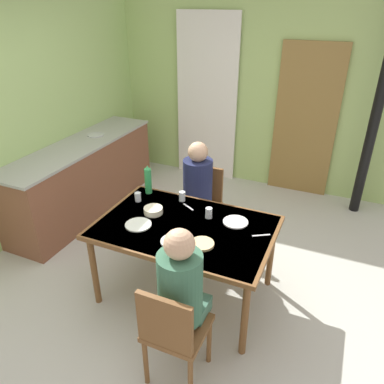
{
  "coord_description": "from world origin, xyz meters",
  "views": [
    {
      "loc": [
        1.26,
        -2.43,
        2.46
      ],
      "look_at": [
        0.15,
        0.1,
        0.99
      ],
      "focal_mm": 34.51,
      "sensor_mm": 36.0,
      "label": 1
    }
  ],
  "objects_px": {
    "chair_near_diner": "(173,331)",
    "serving_bowl_center": "(153,210)",
    "person_far_diner": "(197,183)",
    "water_bottle_green_near": "(148,180)",
    "chair_far_diner": "(202,202)",
    "dining_table": "(185,232)",
    "kitchen_counter": "(84,177)",
    "person_near_diner": "(181,285)"
  },
  "relations": [
    {
      "from": "dining_table",
      "to": "person_near_diner",
      "type": "relative_size",
      "value": 1.94
    },
    {
      "from": "serving_bowl_center",
      "to": "person_far_diner",
      "type": "bearing_deg",
      "value": 76.23
    },
    {
      "from": "dining_table",
      "to": "serving_bowl_center",
      "type": "relative_size",
      "value": 8.8
    },
    {
      "from": "chair_far_diner",
      "to": "person_far_diner",
      "type": "distance_m",
      "value": 0.31
    },
    {
      "from": "person_near_diner",
      "to": "person_far_diner",
      "type": "relative_size",
      "value": 1.0
    },
    {
      "from": "chair_far_diner",
      "to": "serving_bowl_center",
      "type": "height_order",
      "value": "chair_far_diner"
    },
    {
      "from": "chair_near_diner",
      "to": "person_far_diner",
      "type": "bearing_deg",
      "value": 107.37
    },
    {
      "from": "kitchen_counter",
      "to": "serving_bowl_center",
      "type": "xyz_separation_m",
      "value": [
        1.48,
        -0.83,
        0.32
      ]
    },
    {
      "from": "chair_far_diner",
      "to": "person_far_diner",
      "type": "xyz_separation_m",
      "value": [
        -0.0,
        -0.14,
        0.28
      ]
    },
    {
      "from": "chair_far_diner",
      "to": "serving_bowl_center",
      "type": "distance_m",
      "value": 0.84
    },
    {
      "from": "water_bottle_green_near",
      "to": "chair_far_diner",
      "type": "bearing_deg",
      "value": 49.26
    },
    {
      "from": "kitchen_counter",
      "to": "dining_table",
      "type": "distance_m",
      "value": 2.05
    },
    {
      "from": "chair_near_diner",
      "to": "person_far_diner",
      "type": "height_order",
      "value": "person_far_diner"
    },
    {
      "from": "person_near_diner",
      "to": "serving_bowl_center",
      "type": "distance_m",
      "value": 1.01
    },
    {
      "from": "dining_table",
      "to": "water_bottle_green_near",
      "type": "xyz_separation_m",
      "value": [
        -0.58,
        0.4,
        0.2
      ]
    },
    {
      "from": "chair_far_diner",
      "to": "water_bottle_green_near",
      "type": "bearing_deg",
      "value": 49.26
    },
    {
      "from": "chair_near_diner",
      "to": "serving_bowl_center",
      "type": "xyz_separation_m",
      "value": [
        -0.64,
        0.92,
        0.27
      ]
    },
    {
      "from": "water_bottle_green_near",
      "to": "person_near_diner",
      "type": "bearing_deg",
      "value": -51.68
    },
    {
      "from": "kitchen_counter",
      "to": "dining_table",
      "type": "xyz_separation_m",
      "value": [
        1.82,
        -0.9,
        0.23
      ]
    },
    {
      "from": "chair_far_diner",
      "to": "chair_near_diner",
      "type": "bearing_deg",
      "value": 106.05
    },
    {
      "from": "dining_table",
      "to": "chair_near_diner",
      "type": "bearing_deg",
      "value": -70.56
    },
    {
      "from": "kitchen_counter",
      "to": "serving_bowl_center",
      "type": "distance_m",
      "value": 1.73
    },
    {
      "from": "person_far_diner",
      "to": "water_bottle_green_near",
      "type": "height_order",
      "value": "person_far_diner"
    },
    {
      "from": "kitchen_counter",
      "to": "dining_table",
      "type": "relative_size",
      "value": 1.54
    },
    {
      "from": "person_near_diner",
      "to": "person_far_diner",
      "type": "bearing_deg",
      "value": 108.92
    },
    {
      "from": "dining_table",
      "to": "person_far_diner",
      "type": "xyz_separation_m",
      "value": [
        -0.19,
        0.71,
        0.1
      ]
    },
    {
      "from": "dining_table",
      "to": "serving_bowl_center",
      "type": "height_order",
      "value": "serving_bowl_center"
    },
    {
      "from": "chair_near_diner",
      "to": "chair_far_diner",
      "type": "relative_size",
      "value": 1.0
    },
    {
      "from": "dining_table",
      "to": "chair_near_diner",
      "type": "xyz_separation_m",
      "value": [
        0.3,
        -0.85,
        -0.18
      ]
    },
    {
      "from": "chair_far_diner",
      "to": "person_near_diner",
      "type": "xyz_separation_m",
      "value": [
        0.49,
        -1.56,
        0.28
      ]
    },
    {
      "from": "kitchen_counter",
      "to": "person_far_diner",
      "type": "xyz_separation_m",
      "value": [
        1.64,
        -0.19,
        0.33
      ]
    },
    {
      "from": "person_far_diner",
      "to": "water_bottle_green_near",
      "type": "relative_size",
      "value": 2.63
    },
    {
      "from": "kitchen_counter",
      "to": "water_bottle_green_near",
      "type": "distance_m",
      "value": 1.41
    },
    {
      "from": "serving_bowl_center",
      "to": "chair_near_diner",
      "type": "bearing_deg",
      "value": -55.02
    },
    {
      "from": "kitchen_counter",
      "to": "water_bottle_green_near",
      "type": "height_order",
      "value": "water_bottle_green_near"
    },
    {
      "from": "kitchen_counter",
      "to": "chair_near_diner",
      "type": "height_order",
      "value": "kitchen_counter"
    },
    {
      "from": "dining_table",
      "to": "person_far_diner",
      "type": "distance_m",
      "value": 0.74
    },
    {
      "from": "water_bottle_green_near",
      "to": "kitchen_counter",
      "type": "bearing_deg",
      "value": 157.95
    },
    {
      "from": "water_bottle_green_near",
      "to": "serving_bowl_center",
      "type": "bearing_deg",
      "value": -54.44
    },
    {
      "from": "kitchen_counter",
      "to": "dining_table",
      "type": "height_order",
      "value": "kitchen_counter"
    },
    {
      "from": "kitchen_counter",
      "to": "person_near_diner",
      "type": "xyz_separation_m",
      "value": [
        2.12,
        -1.61,
        0.33
      ]
    },
    {
      "from": "water_bottle_green_near",
      "to": "dining_table",
      "type": "bearing_deg",
      "value": -34.54
    }
  ]
}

